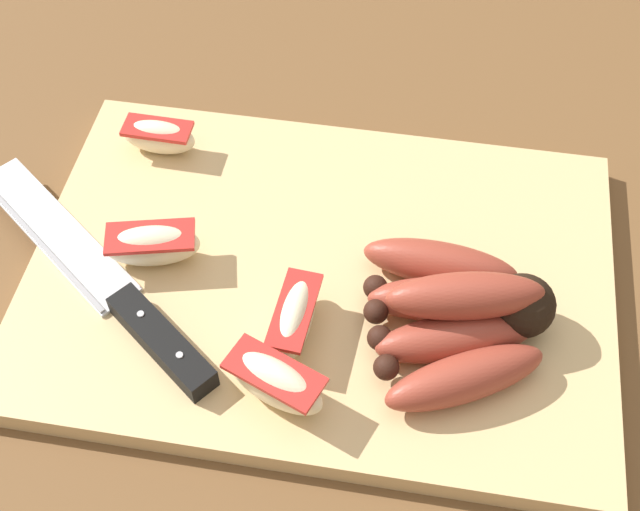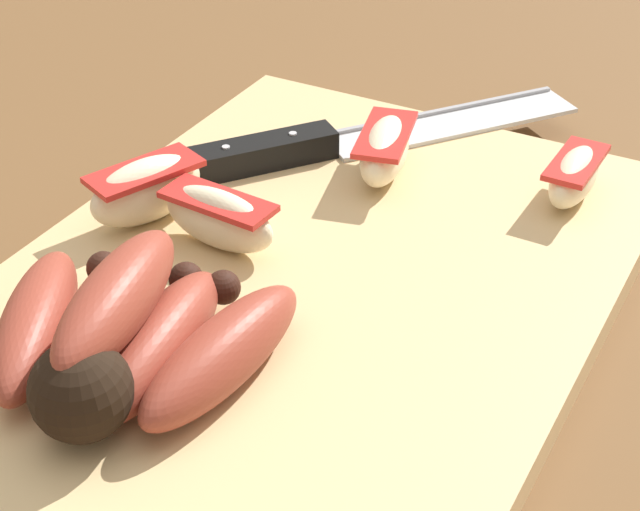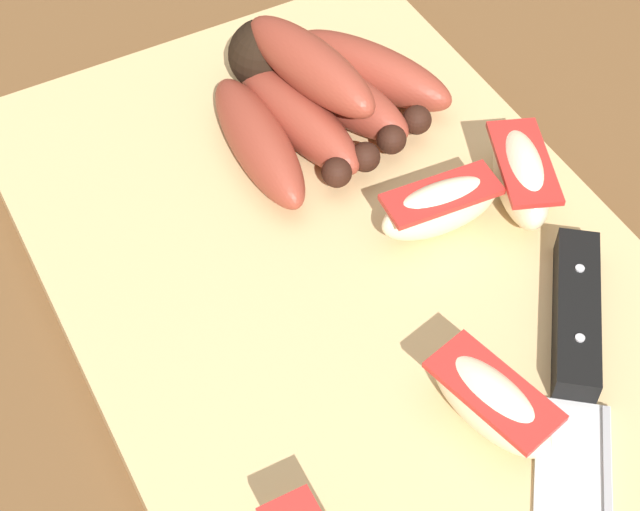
% 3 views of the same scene
% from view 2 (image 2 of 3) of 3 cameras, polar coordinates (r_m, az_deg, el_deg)
% --- Properties ---
extents(ground_plane, '(6.00, 6.00, 0.00)m').
position_cam_2_polar(ground_plane, '(0.56, -0.30, -3.31)').
color(ground_plane, brown).
extents(cutting_board, '(0.44, 0.31, 0.02)m').
position_cam_2_polar(cutting_board, '(0.56, -1.25, -2.50)').
color(cutting_board, tan).
rests_on(cutting_board, ground_plane).
extents(banana_bunch, '(0.14, 0.15, 0.06)m').
position_cam_2_polar(banana_bunch, '(0.49, -10.89, -4.41)').
color(banana_bunch, black).
rests_on(banana_bunch, cutting_board).
extents(chefs_knife, '(0.24, 0.19, 0.02)m').
position_cam_2_polar(chefs_knife, '(0.67, 0.54, 6.26)').
color(chefs_knife, silver).
rests_on(chefs_knife, cutting_board).
extents(apple_wedge_near, '(0.08, 0.05, 0.04)m').
position_cam_2_polar(apple_wedge_near, '(0.60, -9.56, 3.64)').
color(apple_wedge_near, beige).
rests_on(apple_wedge_near, cutting_board).
extents(apple_wedge_middle, '(0.03, 0.07, 0.04)m').
position_cam_2_polar(apple_wedge_middle, '(0.57, -5.60, 2.10)').
color(apple_wedge_middle, beige).
rests_on(apple_wedge_middle, cutting_board).
extents(apple_wedge_far, '(0.08, 0.04, 0.03)m').
position_cam_2_polar(apple_wedge_far, '(0.64, 3.59, 5.88)').
color(apple_wedge_far, beige).
rests_on(apple_wedge_far, cutting_board).
extents(apple_wedge_extra, '(0.06, 0.03, 0.03)m').
position_cam_2_polar(apple_wedge_extra, '(0.64, 13.85, 4.31)').
color(apple_wedge_extra, beige).
rests_on(apple_wedge_extra, cutting_board).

